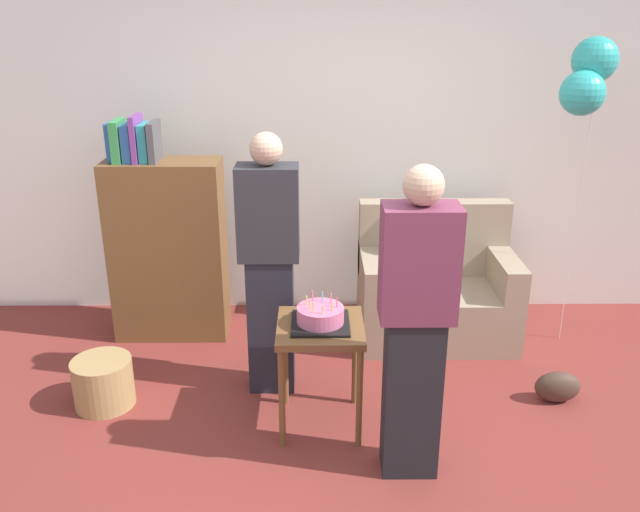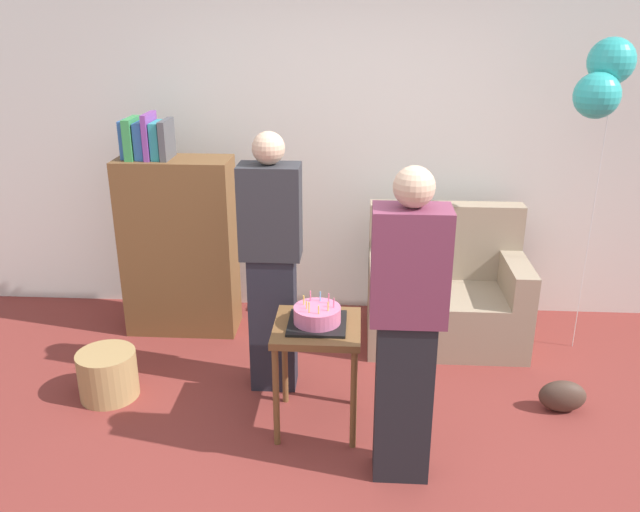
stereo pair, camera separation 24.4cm
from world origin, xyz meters
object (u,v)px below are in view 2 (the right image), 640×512
object	(u,v)px
balloon_bunch	(604,78)
bookshelf	(178,242)
person_blowing_candles	(272,264)
person_holding_cake	(407,329)
wicker_basket	(108,374)
couch	(445,295)
birthday_cake	(317,316)
side_table	(317,341)
handbag	(562,396)

from	to	relation	value
balloon_bunch	bookshelf	bearing A→B (deg)	176.62
person_blowing_candles	balloon_bunch	world-z (taller)	balloon_bunch
balloon_bunch	person_holding_cake	bearing A→B (deg)	-131.60
wicker_basket	bookshelf	bearing A→B (deg)	76.59
person_blowing_candles	wicker_basket	world-z (taller)	person_blowing_candles
wicker_basket	person_blowing_candles	bearing A→B (deg)	11.38
person_blowing_candles	couch	bearing A→B (deg)	43.93
person_holding_cake	balloon_bunch	distance (m)	2.14
birthday_cake	side_table	bearing A→B (deg)	-117.36
side_table	birthday_cake	distance (m)	0.15
birthday_cake	person_blowing_candles	world-z (taller)	person_blowing_candles
birthday_cake	person_holding_cake	world-z (taller)	person_holding_cake
bookshelf	balloon_bunch	size ratio (longest dim) A/B	0.76
couch	person_holding_cake	world-z (taller)	person_holding_cake
birthday_cake	balloon_bunch	world-z (taller)	balloon_bunch
birthday_cake	wicker_basket	distance (m)	1.44
person_holding_cake	handbag	world-z (taller)	person_holding_cake
birthday_cake	handbag	world-z (taller)	birthday_cake
bookshelf	person_holding_cake	xyz separation A→B (m)	(1.55, -1.56, 0.15)
birthday_cake	balloon_bunch	size ratio (longest dim) A/B	0.15
bookshelf	person_holding_cake	bearing A→B (deg)	-45.31
side_table	birthday_cake	size ratio (longest dim) A/B	2.00
side_table	person_holding_cake	bearing A→B (deg)	-41.16
bookshelf	birthday_cake	world-z (taller)	bookshelf
couch	balloon_bunch	xyz separation A→B (m)	(0.85, -0.13, 1.53)
person_holding_cake	person_blowing_candles	bearing A→B (deg)	-52.20
person_holding_cake	wicker_basket	distance (m)	1.99
side_table	person_blowing_candles	size ratio (longest dim) A/B	0.39
person_blowing_candles	wicker_basket	bearing A→B (deg)	-156.54
bookshelf	handbag	bearing A→B (deg)	-20.43
bookshelf	person_blowing_candles	size ratio (longest dim) A/B	0.99
side_table	person_blowing_candles	world-z (taller)	person_blowing_candles
couch	side_table	size ratio (longest dim) A/B	1.72
bookshelf	birthday_cake	size ratio (longest dim) A/B	5.03
couch	balloon_bunch	size ratio (longest dim) A/B	0.52
couch	wicker_basket	world-z (taller)	couch
handbag	person_blowing_candles	bearing A→B (deg)	173.66
bookshelf	side_table	size ratio (longest dim) A/B	2.52
person_blowing_candles	person_holding_cake	world-z (taller)	same
bookshelf	handbag	world-z (taller)	bookshelf
handbag	wicker_basket	bearing A→B (deg)	-179.83
handbag	person_holding_cake	bearing A→B (deg)	-148.46
side_table	balloon_bunch	xyz separation A→B (m)	(1.70, 1.00, 1.34)
couch	handbag	size ratio (longest dim) A/B	3.93
person_blowing_candles	handbag	xyz separation A→B (m)	(1.76, -0.20, -0.73)
birthday_cake	balloon_bunch	distance (m)	2.30
side_table	person_holding_cake	distance (m)	0.68
birthday_cake	couch	bearing A→B (deg)	52.94
handbag	balloon_bunch	bearing A→B (deg)	72.90
person_holding_cake	balloon_bunch	size ratio (longest dim) A/B	0.77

